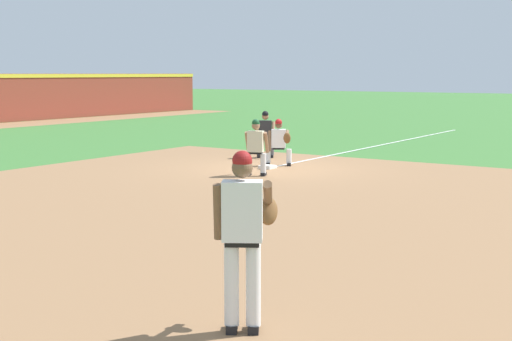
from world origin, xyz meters
TOP-DOWN VIEW (x-y plane):
  - ground_plane at (0.00, 0.00)m, footprint 160.00×160.00m
  - infield_dirt_patch at (-5.38, -3.29)m, footprint 18.00×18.00m
  - foul_line_stripe at (8.09, 0.00)m, footprint 16.18×0.10m
  - first_base_bag at (0.00, 0.00)m, footprint 0.38×0.38m
  - baseball at (-2.46, -1.55)m, footprint 0.07×0.07m
  - pitcher at (-10.72, -6.57)m, footprint 0.84×0.57m
  - first_baseman at (0.64, 0.02)m, footprint 0.82×1.03m
  - baserunner at (-1.36, -0.51)m, footprint 0.58×0.67m
  - umpire at (2.14, 1.45)m, footprint 0.63×0.68m

SIDE VIEW (x-z plane):
  - ground_plane at x=0.00m, z-range 0.00..0.00m
  - infield_dirt_patch at x=-5.38m, z-range 0.00..0.01m
  - foul_line_stripe at x=8.09m, z-range 0.01..0.01m
  - baseball at x=-2.46m, z-range 0.00..0.07m
  - first_base_bag at x=0.00m, z-range 0.00..0.09m
  - first_baseman at x=0.64m, z-range 0.06..1.40m
  - baserunner at x=-1.36m, z-range 0.06..1.52m
  - umpire at x=2.14m, z-range 0.06..1.52m
  - pitcher at x=-10.72m, z-range 0.13..1.99m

